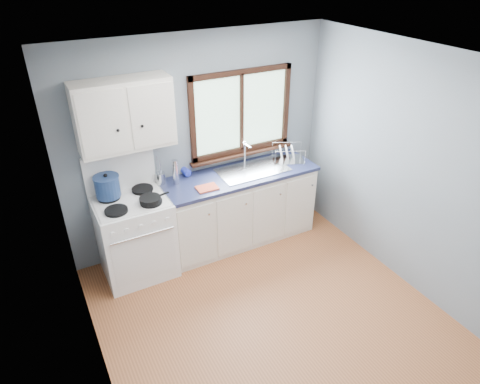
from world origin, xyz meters
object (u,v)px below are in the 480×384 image
thermos (175,172)px  sink (252,175)px  stockpot (107,186)px  utensil_crock (161,178)px  base_cabinets (239,210)px  skillet (150,199)px  gas_range (135,234)px  dish_rack (288,156)px

thermos → sink: bearing=-6.7°
stockpot → utensil_crock: utensil_crock is taller
utensil_crock → base_cabinets: bearing=-12.6°
base_cabinets → skillet: bearing=-170.9°
sink → stockpot: (-1.66, 0.13, 0.22)m
stockpot → thermos: stockpot is taller
sink → utensil_crock: utensil_crock is taller
base_cabinets → thermos: 1.00m
gas_range → skillet: gas_range is taller
gas_range → stockpot: 0.63m
gas_range → thermos: (0.56, 0.13, 0.57)m
dish_rack → gas_range: bearing=-153.9°
skillet → stockpot: bearing=126.4°
utensil_crock → gas_range: bearing=-152.5°
sink → skillet: sink is taller
stockpot → thermos: 0.74m
gas_range → skillet: 0.54m
stockpot → dish_rack: 2.19m
gas_range → sink: gas_range is taller
skillet → stockpot: (-0.35, 0.31, 0.09)m
gas_range → utensil_crock: gas_range is taller
skillet → base_cabinets: bearing=-3.5°
sink → utensil_crock: 1.10m
sink → skillet: 1.33m
skillet → utensil_crock: utensil_crock is taller
skillet → sink: bearing=-4.7°
stockpot → utensil_crock: 0.61m
stockpot → utensil_crock: (0.59, 0.07, -0.09)m
gas_range → dish_rack: 2.06m
base_cabinets → utensil_crock: size_ratio=5.48×
sink → skillet: size_ratio=2.39×
dish_rack → skillet: bearing=-148.7°
sink → thermos: size_ratio=2.87×
base_cabinets → utensil_crock: bearing=167.4°
gas_range → utensil_crock: (0.42, 0.22, 0.50)m
gas_range → stockpot: bearing=141.2°
base_cabinets → skillet: (-1.13, -0.18, 0.57)m
base_cabinets → dish_rack: dish_rack is taller
dish_rack → stockpot: bearing=-157.8°
gas_range → thermos: size_ratio=4.65×
skillet → thermos: size_ratio=1.20×
thermos → stockpot: bearing=178.7°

